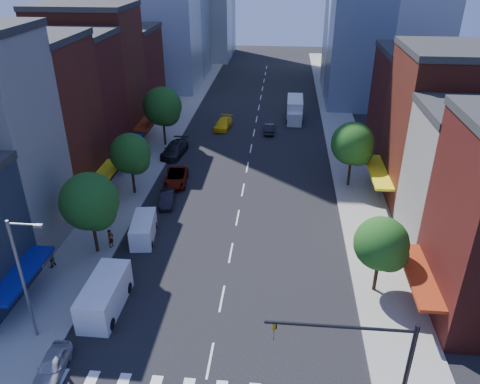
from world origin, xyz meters
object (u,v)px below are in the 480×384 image
object	(u,v)px
parked_car_second	(167,198)
traffic_car_far	(294,109)
parked_car_front	(52,365)
cargo_van_near	(104,297)
parked_car_third	(176,178)
parked_car_rear	(175,149)
taxi	(223,124)
cargo_van_far	(143,230)
box_truck	(295,110)
pedestrian_far	(50,258)
pedestrian_near	(111,238)
traffic_car_oncoming	(269,128)

from	to	relation	value
parked_car_second	traffic_car_far	xyz separation A→B (m)	(13.22, 31.14, 0.07)
parked_car_front	cargo_van_near	world-z (taller)	cargo_van_near
parked_car_third	parked_car_rear	xyz separation A→B (m)	(-1.91, 7.92, 0.10)
taxi	parked_car_third	bearing A→B (deg)	-92.55
cargo_van_far	box_truck	xyz separation A→B (m)	(13.87, 35.14, 0.50)
parked_car_front	pedestrian_far	xyz separation A→B (m)	(-4.94, 10.31, 0.34)
parked_car_second	traffic_car_far	world-z (taller)	traffic_car_far
taxi	pedestrian_near	xyz separation A→B (m)	(-5.90, -31.63, 0.28)
parked_car_second	parked_car_rear	xyz separation A→B (m)	(-2.00, 12.70, 0.18)
cargo_van_far	pedestrian_far	distance (m)	8.09
parked_car_rear	pedestrian_near	size ratio (longest dim) A/B	3.32
taxi	traffic_car_far	xyz separation A→B (m)	(10.32, 7.86, -0.01)
taxi	pedestrian_near	size ratio (longest dim) A/B	2.91
traffic_car_oncoming	box_truck	world-z (taller)	box_truck
parked_car_front	parked_car_rear	world-z (taller)	parked_car_rear
parked_car_third	cargo_van_far	distance (m)	11.46
cargo_van_far	parked_car_front	bearing A→B (deg)	-103.07
cargo_van_near	box_truck	size ratio (longest dim) A/B	0.73
box_truck	pedestrian_near	xyz separation A→B (m)	(-16.30, -36.82, -0.48)
parked_car_second	parked_car_rear	distance (m)	12.86
pedestrian_far	parked_car_second	bearing A→B (deg)	162.45
parked_car_front	cargo_van_far	size ratio (longest dim) A/B	0.77
box_truck	pedestrian_far	size ratio (longest dim) A/B	4.76
pedestrian_near	traffic_car_oncoming	bearing A→B (deg)	-1.82
parked_car_third	cargo_van_far	world-z (taller)	cargo_van_far
parked_car_front	parked_car_second	xyz separation A→B (m)	(2.00, 21.95, 0.00)
parked_car_front	pedestrian_near	xyz separation A→B (m)	(-1.00, 13.61, 0.36)
parked_car_third	pedestrian_far	size ratio (longest dim) A/B	3.13
cargo_van_near	parked_car_front	bearing A→B (deg)	-101.77
parked_car_rear	cargo_van_far	size ratio (longest dim) A/B	1.16
taxi	pedestrian_far	size ratio (longest dim) A/B	3.01
taxi	traffic_car_oncoming	world-z (taller)	taxi
taxi	traffic_car_oncoming	xyz separation A→B (m)	(6.76, -1.25, -0.06)
parked_car_rear	traffic_car_far	bearing A→B (deg)	58.23
parked_car_rear	pedestrian_near	bearing A→B (deg)	-84.94
traffic_car_far	pedestrian_near	world-z (taller)	pedestrian_near
parked_car_third	parked_car_rear	world-z (taller)	parked_car_rear
parked_car_second	traffic_car_oncoming	world-z (taller)	traffic_car_oncoming
pedestrian_far	box_truck	bearing A→B (deg)	166.49
parked_car_rear	taxi	xyz separation A→B (m)	(4.90, 10.58, -0.10)
parked_car_rear	pedestrian_far	bearing A→B (deg)	-93.70
parked_car_front	cargo_van_far	world-z (taller)	cargo_van_far
parked_car_front	parked_car_rear	distance (m)	34.66
cargo_van_near	pedestrian_near	size ratio (longest dim) A/B	3.38
parked_car_front	cargo_van_far	xyz separation A→B (m)	(1.42, 15.29, 0.35)
parked_car_front	traffic_car_far	size ratio (longest dim) A/B	0.89
taxi	traffic_car_oncoming	distance (m)	6.87
box_truck	parked_car_front	bearing A→B (deg)	-106.19
pedestrian_near	cargo_van_near	bearing A→B (deg)	-143.10
box_truck	pedestrian_far	xyz separation A→B (m)	(-20.24, -40.12, -0.51)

